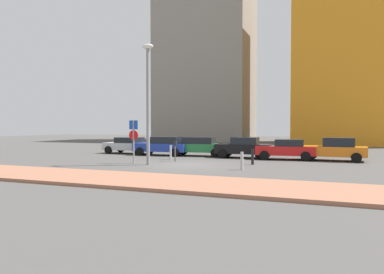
# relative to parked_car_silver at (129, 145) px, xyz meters

# --- Properties ---
(ground_plane) EXTENTS (120.00, 120.00, 0.00)m
(ground_plane) POSITION_rel_parked_car_silver_xyz_m (7.81, -6.35, -0.72)
(ground_plane) COLOR #4C4947
(sidewalk_brick) EXTENTS (40.00, 3.72, 0.14)m
(sidewalk_brick) POSITION_rel_parked_car_silver_xyz_m (7.81, -13.12, -0.65)
(sidewalk_brick) COLOR #9E664C
(sidewalk_brick) RESTS_ON ground
(parked_car_silver) EXTENTS (4.32, 2.13, 1.37)m
(parked_car_silver) POSITION_rel_parked_car_silver_xyz_m (0.00, 0.00, 0.00)
(parked_car_silver) COLOR #B7BABF
(parked_car_silver) RESTS_ON ground
(parked_car_blue) EXTENTS (4.40, 2.18, 1.47)m
(parked_car_blue) POSITION_rel_parked_car_silver_xyz_m (3.39, -0.55, 0.05)
(parked_car_blue) COLOR #1E389E
(parked_car_blue) RESTS_ON ground
(parked_car_green) EXTENTS (4.54, 2.08, 1.46)m
(parked_car_green) POSITION_rel_parked_car_silver_xyz_m (6.26, -0.13, 0.05)
(parked_car_green) COLOR #237238
(parked_car_green) RESTS_ON ground
(parked_car_black) EXTENTS (3.97, 2.08, 1.50)m
(parked_car_black) POSITION_rel_parked_car_silver_xyz_m (9.85, -0.50, 0.06)
(parked_car_black) COLOR black
(parked_car_black) RESTS_ON ground
(parked_car_red) EXTENTS (4.05, 2.23, 1.40)m
(parked_car_red) POSITION_rel_parked_car_silver_xyz_m (12.90, -0.76, 0.02)
(parked_car_red) COLOR red
(parked_car_red) RESTS_ON ground
(parked_car_orange) EXTENTS (4.20, 2.24, 1.54)m
(parked_car_orange) POSITION_rel_parked_car_silver_xyz_m (16.03, -0.53, 0.07)
(parked_car_orange) COLOR orange
(parked_car_orange) RESTS_ON ground
(parking_sign_post) EXTENTS (0.60, 0.10, 2.69)m
(parking_sign_post) POSITION_rel_parked_car_silver_xyz_m (4.40, -6.83, 0.97)
(parking_sign_post) COLOR gray
(parking_sign_post) RESTS_ON ground
(parking_meter) EXTENTS (0.18, 0.14, 1.31)m
(parking_meter) POSITION_rel_parked_car_silver_xyz_m (6.26, -4.69, 0.13)
(parking_meter) COLOR #4C4C51
(parking_meter) RESTS_ON ground
(street_lamp) EXTENTS (0.70, 0.36, 7.16)m
(street_lamp) POSITION_rel_parked_car_silver_xyz_m (5.60, -7.18, 3.48)
(street_lamp) COLOR gray
(street_lamp) RESTS_ON ground
(traffic_bollard_near) EXTENTS (0.16, 0.16, 0.95)m
(traffic_bollard_near) POSITION_rel_parked_car_silver_xyz_m (11.37, -7.58, -0.24)
(traffic_bollard_near) COLOR #B7B7BC
(traffic_bollard_near) RESTS_ON ground
(traffic_bollard_mid) EXTENTS (0.17, 0.17, 0.93)m
(traffic_bollard_mid) POSITION_rel_parked_car_silver_xyz_m (11.39, -4.83, -0.26)
(traffic_bollard_mid) COLOR black
(traffic_bollard_mid) RESTS_ON ground
(traffic_bollard_far) EXTENTS (0.14, 0.14, 0.99)m
(traffic_bollard_far) POSITION_rel_parked_car_silver_xyz_m (5.41, -3.53, -0.23)
(traffic_bollard_far) COLOR #B7B7BC
(traffic_bollard_far) RESTS_ON ground
(building_colorful_midrise) EXTENTS (14.43, 13.31, 26.00)m
(building_colorful_midrise) POSITION_rel_parked_car_silver_xyz_m (18.56, 24.49, 12.28)
(building_colorful_midrise) COLOR orange
(building_colorful_midrise) RESTS_ON ground
(building_under_construction) EXTENTS (14.05, 10.42, 23.08)m
(building_under_construction) POSITION_rel_parked_car_silver_xyz_m (-2.53, 27.42, 10.82)
(building_under_construction) COLOR gray
(building_under_construction) RESTS_ON ground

